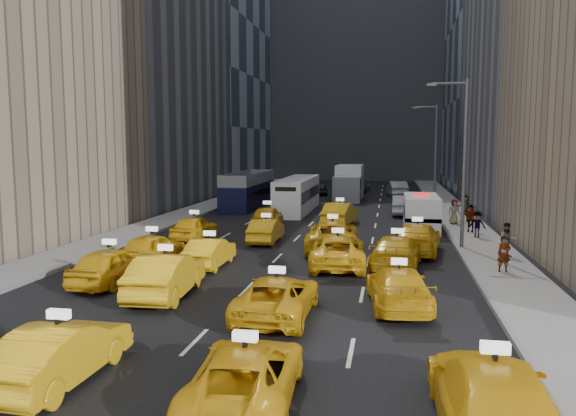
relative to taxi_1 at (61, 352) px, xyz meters
name	(u,v)px	position (x,y,z in m)	size (l,w,h in m)	color
ground	(233,303)	(2.22, 7.14, -0.73)	(160.00, 160.00, 0.00)	black
sidewalk_west	(194,211)	(-8.28, 32.14, -0.65)	(3.00, 90.00, 0.15)	gray
sidewalk_east	(457,217)	(12.72, 32.14, -0.65)	(3.00, 90.00, 0.15)	gray
curb_west	(211,211)	(-6.83, 32.14, -0.64)	(0.15, 90.00, 0.18)	slate
curb_east	(437,217)	(11.27, 32.14, -0.64)	(0.15, 90.00, 0.18)	slate
building_west_far	(194,26)	(-18.28, 61.14, 20.27)	(16.00, 22.00, 42.00)	#2D3847
building_backdrop	(358,51)	(2.22, 79.14, 19.27)	(30.00, 12.00, 40.00)	slate
streetlight_near	(462,158)	(11.41, 19.14, 4.19)	(2.15, 0.22, 9.00)	#595B60
streetlight_far	(434,152)	(11.41, 39.14, 4.19)	(2.15, 0.22, 9.00)	#595B60
taxi_1	(61,352)	(0.00, 0.00, 0.00)	(1.54, 4.41, 1.45)	gold
taxi_2	(246,375)	(4.66, -0.35, -0.06)	(2.21, 4.79, 1.33)	gold
taxi_3	(493,398)	(9.74, -0.82, 0.07)	(2.23, 5.48, 1.59)	gold
taxi_4	(110,266)	(-3.43, 8.90, 0.04)	(1.80, 4.47, 1.52)	gold
taxi_5	(166,275)	(-0.48, 7.59, 0.09)	(1.73, 4.96, 1.64)	gold
taxi_6	(277,297)	(4.10, 5.88, -0.04)	(2.27, 4.92, 1.37)	gold
taxi_7	(399,287)	(8.05, 7.71, -0.02)	(1.98, 4.86, 1.41)	gold
taxi_8	(152,248)	(-3.43, 13.01, -0.01)	(1.68, 4.18, 1.43)	gold
taxi_9	(210,252)	(-0.49, 12.75, -0.06)	(1.42, 4.07, 1.34)	gold
taxi_10	(338,251)	(5.36, 13.72, 0.02)	(2.47, 5.36, 1.49)	gold
taxi_11	(397,252)	(8.05, 14.05, 0.02)	(2.10, 5.16, 1.50)	gold
taxi_12	(195,227)	(-3.75, 19.76, -0.03)	(1.65, 4.11, 1.40)	gold
taxi_13	(266,231)	(0.71, 19.40, -0.05)	(1.44, 4.13, 1.36)	gold
taxi_14	(333,235)	(4.71, 17.75, 0.08)	(2.66, 5.77, 1.60)	gold
taxi_15	(417,238)	(9.11, 17.63, 0.06)	(2.21, 5.44, 1.58)	gold
taxi_16	(267,217)	(-0.41, 24.76, 0.03)	(1.78, 4.41, 1.50)	gold
taxi_17	(340,214)	(4.28, 26.89, 0.07)	(1.68, 4.82, 1.59)	gold
nypd_van	(421,213)	(9.72, 25.80, 0.37)	(2.36, 5.72, 2.43)	white
double_decker	(248,190)	(-4.65, 36.15, 0.79)	(2.88, 10.67, 3.08)	black
city_bus	(297,195)	(0.08, 34.18, 0.66)	(3.23, 11.00, 2.80)	white
box_truck	(349,183)	(3.59, 44.62, 0.98)	(3.23, 7.76, 3.46)	silver
misc_car_0	(403,205)	(8.71, 33.42, 0.05)	(1.64, 4.72, 1.55)	#9FA2A7
misc_car_1	(284,189)	(-3.64, 47.53, -0.03)	(2.32, 5.03, 1.40)	black
misc_car_2	(359,184)	(4.04, 54.95, 0.08)	(2.26, 5.56, 1.61)	slate
misc_car_3	(320,188)	(0.06, 49.54, -0.04)	(1.61, 4.01, 1.37)	black
misc_car_4	(397,189)	(8.40, 49.21, 0.09)	(1.72, 4.95, 1.63)	#9C9FA3
pedestrian_0	(504,254)	(12.59, 13.38, 0.21)	(0.57, 0.38, 1.57)	gray
pedestrian_1	(507,240)	(13.39, 16.85, 0.26)	(0.81, 0.45, 1.67)	gray
pedestrian_2	(477,224)	(12.79, 22.51, 0.19)	(0.99, 0.41, 1.53)	gray
pedestrian_3	(471,218)	(12.70, 24.66, 0.27)	(0.99, 0.45, 1.70)	gray
pedestrian_4	(454,212)	(12.05, 27.97, 0.27)	(0.83, 0.45, 1.70)	gray
pedestrian_5	(465,208)	(12.92, 29.20, 0.37)	(1.76, 0.51, 1.90)	gray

